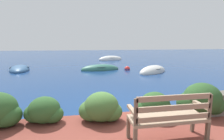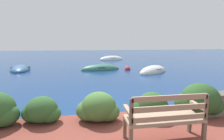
# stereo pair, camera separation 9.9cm
# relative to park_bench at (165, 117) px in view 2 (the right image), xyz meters

# --- Properties ---
(ground_plane) EXTENTS (80.00, 80.00, 0.00)m
(ground_plane) POSITION_rel_park_bench_xyz_m (-0.33, 1.46, -0.70)
(ground_plane) COLOR navy
(park_bench) EXTENTS (1.40, 0.48, 0.93)m
(park_bench) POSITION_rel_park_bench_xyz_m (0.00, 0.00, 0.00)
(park_bench) COLOR brown
(park_bench) RESTS_ON patio_terrace
(hedge_clump_left) EXTENTS (0.87, 0.63, 0.59)m
(hedge_clump_left) POSITION_rel_park_bench_xyz_m (-2.36, 1.20, -0.23)
(hedge_clump_left) COLOR #2D5628
(hedge_clump_left) RESTS_ON patio_terrace
(hedge_clump_centre) EXTENTS (0.99, 0.71, 0.67)m
(hedge_clump_centre) POSITION_rel_park_bench_xyz_m (-1.10, 1.07, -0.19)
(hedge_clump_centre) COLOR #426B33
(hedge_clump_centre) RESTS_ON patio_terrace
(hedge_clump_right) EXTENTS (0.91, 0.66, 0.62)m
(hedge_clump_right) POSITION_rel_park_bench_xyz_m (0.17, 1.03, -0.21)
(hedge_clump_right) COLOR #284C23
(hedge_clump_right) RESTS_ON patio_terrace
(hedge_clump_far_right) EXTENTS (1.17, 0.84, 0.79)m
(hedge_clump_far_right) POSITION_rel_park_bench_xyz_m (1.40, 1.01, -0.14)
(hedge_clump_far_right) COLOR #284C23
(hedge_clump_far_right) RESTS_ON patio_terrace
(rowboat_nearest) EXTENTS (2.76, 2.44, 0.82)m
(rowboat_nearest) POSITION_rel_park_bench_xyz_m (3.16, 8.12, -0.63)
(rowboat_nearest) COLOR silver
(rowboat_nearest) RESTS_ON ground_plane
(rowboat_mid) EXTENTS (2.86, 1.32, 0.73)m
(rowboat_mid) POSITION_rel_park_bench_xyz_m (-0.19, 9.75, -0.64)
(rowboat_mid) COLOR #336B5B
(rowboat_mid) RESTS_ON ground_plane
(rowboat_far) EXTENTS (1.93, 3.06, 0.63)m
(rowboat_far) POSITION_rel_park_bench_xyz_m (-5.90, 10.61, -0.65)
(rowboat_far) COLOR #2D517A
(rowboat_far) RESTS_ON ground_plane
(rowboat_outer) EXTENTS (2.96, 1.71, 0.87)m
(rowboat_outer) POSITION_rel_park_bench_xyz_m (1.70, 16.51, -0.63)
(rowboat_outer) COLOR silver
(rowboat_outer) RESTS_ON ground_plane
(mooring_buoy) EXTENTS (0.45, 0.45, 0.41)m
(mooring_buoy) POSITION_rel_park_bench_xyz_m (1.75, 9.46, -0.63)
(mooring_buoy) COLOR red
(mooring_buoy) RESTS_ON ground_plane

